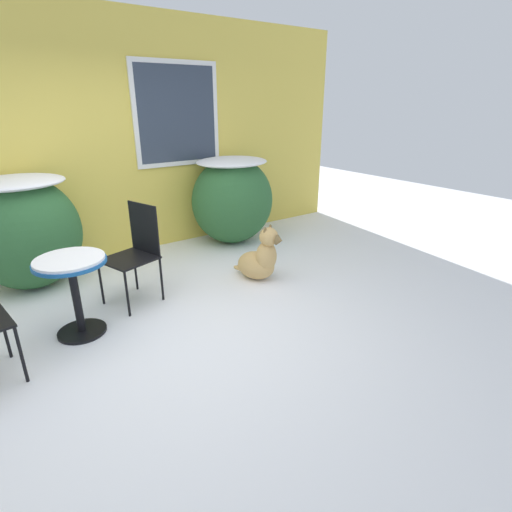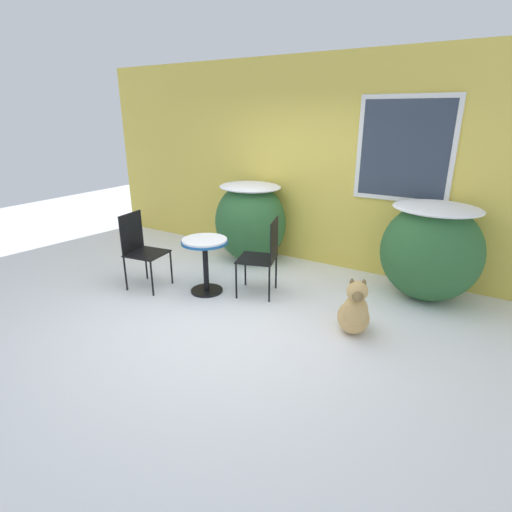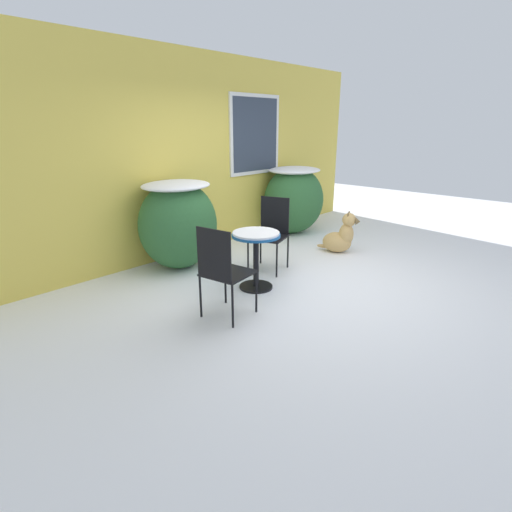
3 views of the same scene
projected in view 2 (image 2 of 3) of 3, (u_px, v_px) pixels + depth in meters
ground_plane at (229, 315)px, 4.62m from camera, size 16.00×16.00×0.00m
house_wall at (317, 164)px, 5.84m from camera, size 8.00×0.10×2.99m
shrub_left at (250, 220)px, 6.16m from camera, size 1.13×1.00×1.23m
shrub_middle at (431, 250)px, 4.85m from camera, size 1.19×1.03×1.22m
patio_table at (205, 253)px, 5.07m from camera, size 0.59×0.59×0.72m
patio_chair_near_table at (264, 254)px, 4.99m from camera, size 0.58×0.58×1.00m
patio_chair_far_side at (141, 247)px, 5.24m from camera, size 0.52×0.52×1.00m
dog at (354, 312)px, 4.17m from camera, size 0.48×0.64×0.67m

